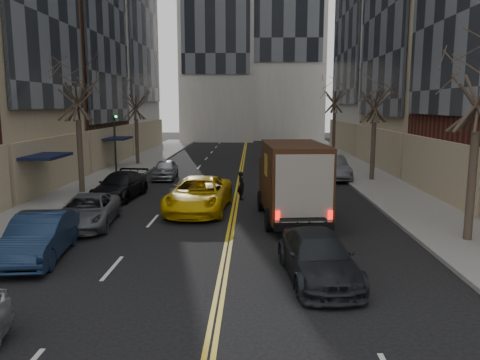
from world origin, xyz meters
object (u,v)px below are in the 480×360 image
object	(u,v)px
ups_truck	(292,182)
taxi	(199,195)
pedestrian	(241,186)
observer_sedan	(318,257)

from	to	relation	value
ups_truck	taxi	distance (m)	4.71
taxi	pedestrian	size ratio (longest dim) A/B	3.82
observer_sedan	pedestrian	distance (m)	11.74
observer_sedan	taxi	size ratio (longest dim) A/B	0.82
observer_sedan	ups_truck	bearing A→B (deg)	86.02
ups_truck	observer_sedan	size ratio (longest dim) A/B	1.35
ups_truck	pedestrian	size ratio (longest dim) A/B	4.24
observer_sedan	taxi	world-z (taller)	taxi
observer_sedan	pedestrian	world-z (taller)	pedestrian
ups_truck	pedestrian	bearing A→B (deg)	112.90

